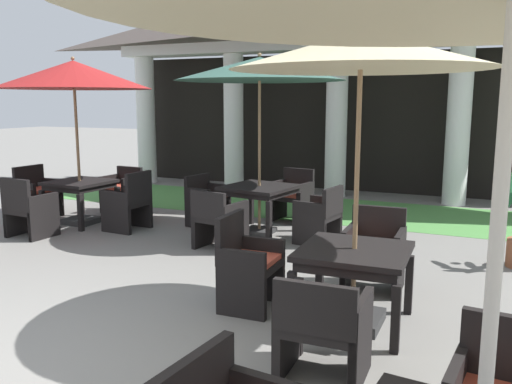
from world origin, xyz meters
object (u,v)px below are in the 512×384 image
Objects in this scene: patio_table_mid_left at (259,192)px; patio_chair_mid_left_north at (292,197)px; patio_chair_mid_right_north at (374,251)px; patio_chair_far_back_west at (37,193)px; patio_umbrella_mid_left at (259,70)px; patio_chair_mid_left_east at (320,216)px; patio_umbrella_mid_right at (361,56)px; patio_chair_mid_right_west at (248,266)px; patio_chair_mid_right_south at (323,327)px; patio_chair_far_back_east at (129,204)px; patio_chair_mid_left_west at (207,200)px; patio_chair_mid_left_south at (219,220)px; patio_table_mid_right at (354,259)px; patio_chair_far_back_north at (123,190)px; patio_chair_far_back_south at (29,210)px; patio_umbrella_far_back at (74,76)px; patio_table_far_back at (80,187)px.

patio_chair_mid_left_north is at bearing 80.78° from patio_table_mid_left.
patio_chair_far_back_west is (-6.12, 1.22, 0.01)m from patio_chair_mid_right_north.
patio_umbrella_mid_left is 3.29× the size of patio_chair_mid_left_east.
patio_table_mid_left is at bearing 127.61° from patio_umbrella_mid_right.
patio_umbrella_mid_left is at bearing -159.98° from patio_chair_mid_right_west.
patio_chair_mid_right_south is 0.85× the size of patio_chair_far_back_east.
patio_chair_mid_left_south reaches higher than patio_chair_mid_left_west.
patio_table_mid_right is at bearing 126.67° from patio_chair_mid_left_north.
patio_chair_mid_right_south is at bearing 143.79° from patio_chair_far_back_north.
patio_table_mid_left is 1.82m from patio_umbrella_mid_left.
patio_chair_mid_right_south is at bearing -123.83° from patio_chair_far_back_east.
patio_chair_mid_right_south is at bearing 45.11° from patio_chair_mid_right_west.
patio_chair_far_back_west is 0.99× the size of patio_chair_far_back_south.
patio_umbrella_far_back is at bearing -168.99° from patio_table_mid_left.
patio_umbrella_mid_left reaches higher than patio_chair_mid_right_south.
patio_table_far_back is at bearing 156.81° from patio_umbrella_mid_right.
patio_chair_mid_left_east is at bearing 106.03° from patio_chair_mid_right_south.
patio_umbrella_mid_left reaches higher than patio_chair_far_back_west.
patio_chair_mid_left_south reaches higher than patio_table_mid_right.
patio_chair_mid_right_west reaches higher than patio_table_mid_right.
patio_chair_mid_right_north is at bearing -39.39° from patio_table_mid_left.
patio_chair_mid_right_west is at bearing 44.69° from patio_chair_mid_left_west.
patio_chair_mid_left_north is 3.93m from patio_chair_mid_right_west.
patio_chair_mid_left_east is 0.31× the size of patio_umbrella_mid_right.
patio_chair_mid_right_west is 1.04× the size of patio_chair_far_back_west.
patio_chair_mid_left_south is 2.90m from patio_table_mid_right.
patio_chair_mid_left_north is at bearing -48.11° from patio_chair_far_back_east.
patio_chair_mid_left_south is 3.48m from patio_umbrella_far_back.
patio_chair_mid_left_west is 0.93× the size of patio_chair_mid_left_north.
patio_umbrella_mid_left is at bearing 127.61° from patio_umbrella_mid_right.
patio_chair_mid_right_north is (-0.02, 1.04, -0.20)m from patio_table_mid_right.
patio_chair_far_back_north is at bearing 161.35° from patio_chair_mid_left_south.
patio_chair_mid_left_east is 0.88× the size of patio_chair_far_back_east.
patio_chair_mid_right_south is at bearing 121.67° from patio_chair_mid_left_north.
patio_table_mid_right is (1.97, -3.80, 0.20)m from patio_chair_mid_left_north.
patio_chair_far_back_east is at bearing 177.55° from patio_chair_mid_left_south.
patio_chair_far_back_south reaches higher than patio_table_mid_left.
patio_chair_mid_right_west reaches higher than patio_chair_mid_right_south.
patio_umbrella_mid_left is at bearing -67.98° from patio_chair_far_back_east.
patio_chair_mid_left_west is 0.88× the size of patio_chair_mid_right_west.
patio_chair_far_back_north is 0.91× the size of patio_chair_far_back_west.
patio_chair_far_back_south is at bearing -93.71° from patio_umbrella_far_back.
patio_chair_far_back_south reaches higher than patio_chair_mid_left_west.
patio_chair_mid_right_north is 5.59m from patio_umbrella_far_back.
patio_chair_mid_left_north is 4.06m from patio_umbrella_far_back.
patio_chair_far_back_west is at bearing 159.81° from patio_umbrella_mid_right.
patio_chair_mid_left_west is (-1.02, 0.16, -2.06)m from patio_umbrella_mid_left.
patio_umbrella_far_back is 2.99× the size of patio_chair_far_back_south.
patio_chair_mid_right_south reaches higher than patio_table_mid_right.
patio_chair_far_back_west is (-6.17, 3.30, 0.03)m from patio_chair_mid_right_south.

